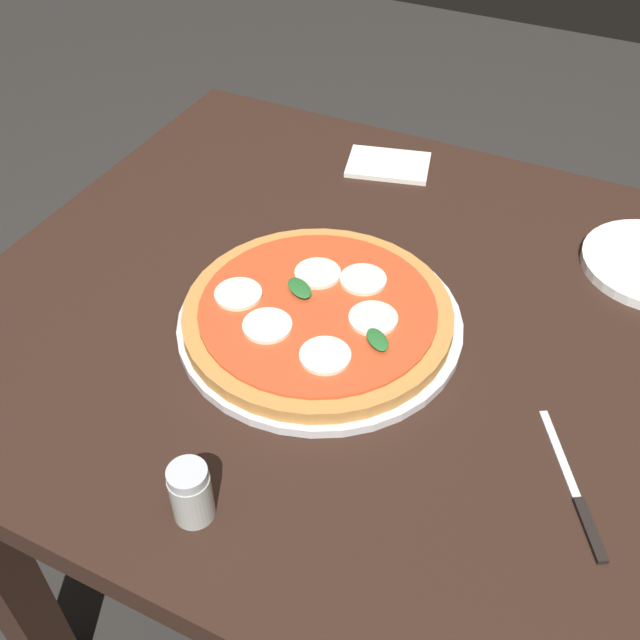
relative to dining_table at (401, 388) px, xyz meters
The scene contains 7 objects.
ground_plane 0.65m from the dining_table, ahead, with size 6.00×6.00×0.00m, color #2D2B28.
dining_table is the anchor object (origin of this frame).
serving_tray 0.17m from the dining_table, 27.92° to the left, with size 0.35×0.35×0.01m, color silver.
pizza 0.18m from the dining_table, 28.94° to the left, with size 0.33×0.33×0.03m.
napkin 0.39m from the dining_table, 64.03° to the right, with size 0.13×0.09×0.01m, color white.
knife 0.32m from the dining_table, 145.55° to the left, with size 0.10×0.16×0.01m.
pepper_shaker 0.39m from the dining_table, 75.13° to the left, with size 0.04×0.04×0.07m.
Camera 1 is at (-0.20, 0.66, 1.42)m, focal length 42.03 mm.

